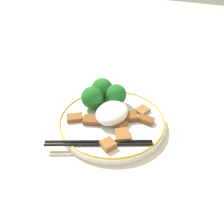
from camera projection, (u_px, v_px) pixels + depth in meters
ground_plane at (112, 124)px, 0.51m from camera, size 3.00×3.00×0.00m
plate at (112, 121)px, 0.51m from camera, size 0.25×0.25×0.02m
rice_mound at (113, 114)px, 0.49m from camera, size 0.09×0.07×0.04m
broccoli_back_left at (116, 95)px, 0.53m from camera, size 0.05×0.05×0.06m
broccoli_back_center at (102, 89)px, 0.55m from camera, size 0.05×0.05×0.06m
broccoli_back_right at (92, 98)px, 0.52m from camera, size 0.05×0.05×0.06m
meat_near_front at (142, 110)px, 0.52m from camera, size 0.04×0.04×0.01m
meat_near_left at (121, 125)px, 0.48m from camera, size 0.03×0.02×0.01m
meat_near_right at (146, 120)px, 0.49m from camera, size 0.02×0.04×0.01m
meat_near_back at (75, 118)px, 0.50m from camera, size 0.04×0.04×0.01m
meat_on_rice_edge at (122, 135)px, 0.45m from camera, size 0.05×0.04×0.01m
meat_mid_left at (92, 120)px, 0.49m from camera, size 0.04×0.05×0.01m
meat_mid_right at (130, 117)px, 0.50m from camera, size 0.04×0.04×0.01m
meat_far_scatter at (108, 145)px, 0.43m from camera, size 0.03×0.03×0.01m
chopsticks at (99, 143)px, 0.44m from camera, size 0.12×0.20×0.01m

